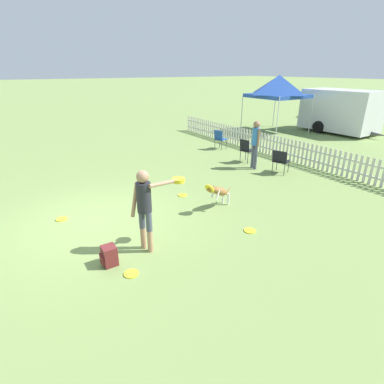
{
  "coord_description": "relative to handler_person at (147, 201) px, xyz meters",
  "views": [
    {
      "loc": [
        6.61,
        -1.54,
        3.39
      ],
      "look_at": [
        1.34,
        1.88,
        0.81
      ],
      "focal_mm": 28.0,
      "sensor_mm": 36.0,
      "label": 1
    }
  ],
  "objects": [
    {
      "name": "ground_plane",
      "position": [
        -1.78,
        -0.57,
        -1.07
      ],
      "size": [
        240.0,
        240.0,
        0.0
      ],
      "primitive_type": "plane",
      "color": "olive"
    },
    {
      "name": "handler_person",
      "position": [
        0.0,
        0.0,
        0.0
      ],
      "size": [
        0.44,
        1.11,
        1.69
      ],
      "rotation": [
        0.0,
        0.0,
        0.31
      ],
      "color": "tan",
      "rests_on": "ground_plane"
    },
    {
      "name": "leaping_dog",
      "position": [
        -0.76,
        2.35,
        -0.59
      ],
      "size": [
        0.51,
        1.11,
        0.8
      ],
      "rotation": [
        0.0,
        0.0,
        -2.83
      ],
      "color": "olive",
      "rests_on": "ground_plane"
    },
    {
      "name": "frisbee_near_handler",
      "position": [
        0.59,
        2.21,
        -1.05
      ],
      "size": [
        0.26,
        0.26,
        0.02
      ],
      "color": "yellow",
      "rests_on": "ground_plane"
    },
    {
      "name": "frisbee_near_dog",
      "position": [
        -2.33,
        -1.24,
        -1.05
      ],
      "size": [
        0.26,
        0.26,
        0.02
      ],
      "color": "yellow",
      "rests_on": "ground_plane"
    },
    {
      "name": "frisbee_midfield",
      "position": [
        -2.0,
        2.0,
        -1.05
      ],
      "size": [
        0.26,
        0.26,
        0.02
      ],
      "color": "yellow",
      "rests_on": "ground_plane"
    },
    {
      "name": "frisbee_far_scatter",
      "position": [
        0.57,
        -0.63,
        -1.05
      ],
      "size": [
        0.26,
        0.26,
        0.02
      ],
      "color": "yellow",
      "rests_on": "ground_plane"
    },
    {
      "name": "backpack_on_grass",
      "position": [
        0.08,
        -0.85,
        -0.88
      ],
      "size": [
        0.27,
        0.29,
        0.38
      ],
      "color": "maroon",
      "rests_on": "ground_plane"
    },
    {
      "name": "picket_fence",
      "position": [
        -1.78,
        7.46,
        -0.63
      ],
      "size": [
        17.17,
        0.04,
        0.86
      ],
      "color": "beige",
      "rests_on": "ground_plane"
    },
    {
      "name": "folding_chair_blue_left",
      "position": [
        -1.86,
        5.88,
        -0.57
      ],
      "size": [
        0.65,
        0.66,
        0.84
      ],
      "rotation": [
        0.0,
        0.0,
        3.53
      ],
      "color": "#333338",
      "rests_on": "ground_plane"
    },
    {
      "name": "folding_chair_center",
      "position": [
        -5.73,
        6.24,
        -0.54
      ],
      "size": [
        0.54,
        0.56,
        0.87
      ],
      "rotation": [
        0.0,
        0.0,
        3.42
      ],
      "color": "#333338",
      "rests_on": "ground_plane"
    },
    {
      "name": "folding_chair_green_right",
      "position": [
        -3.5,
        5.79,
        -0.51
      ],
      "size": [
        0.5,
        0.52,
        0.92
      ],
      "rotation": [
        0.0,
        0.0,
        3.34
      ],
      "color": "#333338",
      "rests_on": "ground_plane"
    },
    {
      "name": "canopy_tent_main",
      "position": [
        -7.16,
        11.36,
        1.44
      ],
      "size": [
        2.75,
        2.75,
        3.1
      ],
      "color": "silver",
      "rests_on": "ground_plane"
    },
    {
      "name": "spectator_standing",
      "position": [
        -2.77,
        5.53,
        -0.01
      ],
      "size": [
        0.41,
        0.27,
        1.73
      ],
      "rotation": [
        0.0,
        0.0,
        2.96
      ],
      "color": "#474C5B",
      "rests_on": "ground_plane"
    },
    {
      "name": "equipment_trailer",
      "position": [
        -5.16,
        14.37,
        0.17
      ],
      "size": [
        4.72,
        2.36,
        2.34
      ],
      "rotation": [
        0.0,
        0.0,
        0.01
      ],
      "color": "silver",
      "rests_on": "ground_plane"
    }
  ]
}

